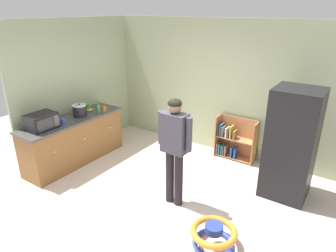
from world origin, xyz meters
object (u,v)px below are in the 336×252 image
object	(u,v)px
bookshelf	(233,141)
baby_walker	(213,236)
kitchen_counter	(74,140)
orange_cup	(104,109)
standing_person	(174,144)
green_glass_bottle	(98,109)
blue_cup	(63,121)
banana_bunch	(90,110)
microwave	(42,121)
green_cup	(88,106)
refrigerator	(291,144)
crock_pot	(80,110)

from	to	relation	value
bookshelf	baby_walker	size ratio (longest dim) A/B	1.41
kitchen_counter	orange_cup	world-z (taller)	orange_cup
kitchen_counter	standing_person	distance (m)	2.44
standing_person	green_glass_bottle	xyz separation A→B (m)	(-2.16, 0.55, -0.02)
baby_walker	orange_cup	bearing A→B (deg)	158.53
blue_cup	baby_walker	bearing A→B (deg)	-4.97
kitchen_counter	banana_bunch	world-z (taller)	banana_bunch
banana_bunch	orange_cup	size ratio (longest dim) A/B	1.64
microwave	banana_bunch	xyz separation A→B (m)	(-0.04, 1.13, -0.11)
baby_walker	blue_cup	world-z (taller)	blue_cup
kitchen_counter	baby_walker	size ratio (longest dim) A/B	3.44
standing_person	green_cup	size ratio (longest dim) A/B	17.88
refrigerator	kitchen_counter	bearing A→B (deg)	-162.34
baby_walker	green_cup	xyz separation A→B (m)	(-3.52, 1.15, 0.79)
crock_pot	microwave	bearing A→B (deg)	-90.87
bookshelf	baby_walker	world-z (taller)	bookshelf
bookshelf	orange_cup	xyz separation A→B (m)	(-2.33, -1.22, 0.58)
bookshelf	microwave	xyz separation A→B (m)	(-2.51, -2.53, 0.67)
baby_walker	microwave	world-z (taller)	microwave
crock_pot	green_glass_bottle	size ratio (longest dim) A/B	1.08
refrigerator	blue_cup	size ratio (longest dim) A/B	18.74
refrigerator	standing_person	size ratio (longest dim) A/B	1.05
kitchen_counter	green_cup	xyz separation A→B (m)	(-0.22, 0.61, 0.50)
crock_pot	blue_cup	bearing A→B (deg)	-79.45
baby_walker	banana_bunch	bearing A→B (deg)	162.61
refrigerator	green_cup	world-z (taller)	refrigerator
standing_person	crock_pot	xyz separation A→B (m)	(-2.35, 0.24, -0.00)
baby_walker	green_cup	bearing A→B (deg)	161.87
kitchen_counter	crock_pot	distance (m)	0.60
refrigerator	bookshelf	world-z (taller)	refrigerator
bookshelf	crock_pot	distance (m)	3.10
bookshelf	standing_person	size ratio (longest dim) A/B	0.50
kitchen_counter	baby_walker	distance (m)	3.35
blue_cup	crock_pot	bearing A→B (deg)	100.55
bookshelf	green_glass_bottle	xyz separation A→B (m)	(-2.31, -1.40, 0.63)
standing_person	baby_walker	xyz separation A→B (m)	(0.93, -0.49, -0.86)
green_cup	blue_cup	bearing A→B (deg)	-69.68
green_glass_bottle	microwave	bearing A→B (deg)	-100.08
green_glass_bottle	orange_cup	xyz separation A→B (m)	(-0.02, 0.18, -0.05)
refrigerator	green_glass_bottle	xyz separation A→B (m)	(-3.53, -0.69, 0.11)
bookshelf	standing_person	world-z (taller)	standing_person
blue_cup	standing_person	bearing A→B (deg)	5.43
refrigerator	banana_bunch	distance (m)	3.83
refrigerator	standing_person	distance (m)	1.84
bookshelf	microwave	bearing A→B (deg)	-134.85
green_cup	microwave	bearing A→B (deg)	-79.62
microwave	orange_cup	distance (m)	1.32
bookshelf	blue_cup	distance (m)	3.30
banana_bunch	blue_cup	size ratio (longest dim) A/B	1.64
baby_walker	crock_pot	xyz separation A→B (m)	(-3.28, 0.73, 0.86)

